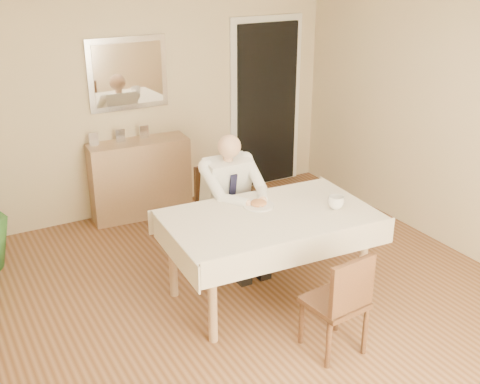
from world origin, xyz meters
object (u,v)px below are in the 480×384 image
chair_far (220,206)px  seated_man (235,197)px  coffee_mug (336,202)px  sideboard (140,179)px  dining_table (269,223)px  chair_near (341,300)px

chair_far → seated_man: bearing=-87.9°
coffee_mug → sideboard: (-0.91, 2.26, -0.38)m
seated_man → dining_table: bearing=-90.0°
dining_table → seated_man: bearing=93.5°
coffee_mug → chair_near: bearing=-124.1°
seated_man → coffee_mug: seated_man is taller
coffee_mug → sideboard: 2.46m
chair_far → coffee_mug: bearing=-60.5°
dining_table → chair_near: 0.98m
dining_table → chair_near: (0.01, -0.95, -0.21)m
dining_table → seated_man: seated_man is taller
sideboard → dining_table: bearing=-75.7°
dining_table → sideboard: 2.13m
sideboard → seated_man: bearing=-71.9°
seated_man → coffee_mug: bearing=-54.6°
coffee_mug → sideboard: bearing=111.8°
seated_man → sideboard: size_ratio=1.16×
chair_near → dining_table: bearing=85.5°
dining_table → sideboard: sideboard is taller
dining_table → coffee_mug: coffee_mug is taller
dining_table → sideboard: (-0.36, 2.09, -0.24)m
dining_table → coffee_mug: 0.59m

